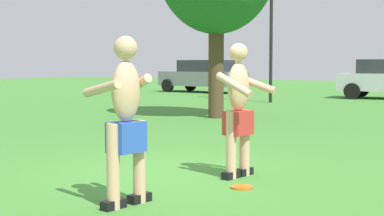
{
  "coord_description": "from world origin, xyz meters",
  "views": [
    {
      "loc": [
        4.35,
        -6.11,
        1.42
      ],
      "look_at": [
        0.73,
        -0.68,
        0.92
      ],
      "focal_mm": 54.62,
      "sensor_mm": 36.0,
      "label": 1
    }
  ],
  "objects_px": {
    "frisbee": "(242,187)",
    "player_near": "(126,117)",
    "player_in_red": "(239,107)",
    "car_gray_near_post": "(203,76)",
    "lamp_post": "(271,1)"
  },
  "relations": [
    {
      "from": "player_near",
      "to": "player_in_red",
      "type": "bearing_deg",
      "value": 83.51
    },
    {
      "from": "frisbee",
      "to": "player_near",
      "type": "bearing_deg",
      "value": -113.19
    },
    {
      "from": "player_in_red",
      "to": "player_near",
      "type": "bearing_deg",
      "value": -96.49
    },
    {
      "from": "player_in_red",
      "to": "car_gray_near_post",
      "type": "xyz_separation_m",
      "value": [
        -11.93,
        17.88,
        -0.05
      ]
    },
    {
      "from": "player_near",
      "to": "frisbee",
      "type": "relative_size",
      "value": 6.71
    },
    {
      "from": "player_in_red",
      "to": "lamp_post",
      "type": "relative_size",
      "value": 0.28
    },
    {
      "from": "car_gray_near_post",
      "to": "player_near",
      "type": "bearing_deg",
      "value": -59.38
    },
    {
      "from": "car_gray_near_post",
      "to": "lamp_post",
      "type": "height_order",
      "value": "lamp_post"
    },
    {
      "from": "lamp_post",
      "to": "car_gray_near_post",
      "type": "bearing_deg",
      "value": 140.66
    },
    {
      "from": "player_in_red",
      "to": "frisbee",
      "type": "relative_size",
      "value": 6.63
    },
    {
      "from": "player_near",
      "to": "car_gray_near_post",
      "type": "bearing_deg",
      "value": 120.62
    },
    {
      "from": "player_near",
      "to": "frisbee",
      "type": "height_order",
      "value": "player_near"
    },
    {
      "from": "frisbee",
      "to": "car_gray_near_post",
      "type": "height_order",
      "value": "car_gray_near_post"
    },
    {
      "from": "player_in_red",
      "to": "lamp_post",
      "type": "height_order",
      "value": "lamp_post"
    },
    {
      "from": "player_near",
      "to": "car_gray_near_post",
      "type": "height_order",
      "value": "player_near"
    }
  ]
}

